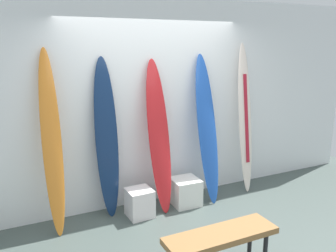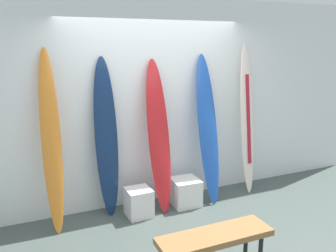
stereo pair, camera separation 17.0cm
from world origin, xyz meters
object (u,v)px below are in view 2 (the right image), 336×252
object	(u,v)px
surfboard_navy	(106,138)
display_block_center	(139,202)
surfboard_cobalt	(208,130)
display_block_left	(185,192)
surfboard_sunset	(51,143)
surfboard_ivory	(247,120)
bench	(215,239)
surfboard_crimson	(159,136)

from	to	relation	value
surfboard_navy	display_block_center	bearing A→B (deg)	-35.75
surfboard_cobalt	display_block_left	xyz separation A→B (m)	(-0.36, -0.05, -0.84)
surfboard_sunset	display_block_center	size ratio (longest dim) A/B	5.90
surfboard_ivory	surfboard_navy	bearing A→B (deg)	177.62
surfboard_ivory	display_block_left	distance (m)	1.40
surfboard_navy	bench	world-z (taller)	surfboard_navy
surfboard_ivory	display_block_left	size ratio (longest dim) A/B	5.79
surfboard_crimson	display_block_center	distance (m)	0.90
surfboard_navy	bench	distance (m)	1.91
display_block_center	surfboard_navy	bearing A→B (deg)	144.25
display_block_left	surfboard_cobalt	bearing A→B (deg)	8.23
surfboard_crimson	surfboard_ivory	bearing A→B (deg)	1.22
surfboard_crimson	display_block_left	xyz separation A→B (m)	(0.36, -0.07, -0.82)
surfboard_cobalt	display_block_left	size ratio (longest dim) A/B	5.40
surfboard_ivory	display_block_center	xyz separation A→B (m)	(-1.75, -0.15, -0.91)
surfboard_cobalt	display_block_center	world-z (taller)	surfboard_cobalt
surfboard_sunset	surfboard_crimson	xyz separation A→B (m)	(1.34, -0.01, -0.06)
surfboard_navy	surfboard_ivory	size ratio (longest dim) A/B	0.92
surfboard_crimson	bench	size ratio (longest dim) A/B	1.81
surfboard_sunset	display_block_left	distance (m)	1.92
surfboard_ivory	bench	bearing A→B (deg)	-132.67
surfboard_navy	surfboard_crimson	xyz separation A→B (m)	(0.67, -0.12, -0.02)
surfboard_cobalt	surfboard_crimson	bearing A→B (deg)	178.46
surfboard_navy	display_block_center	world-z (taller)	surfboard_navy
bench	surfboard_crimson	bearing A→B (deg)	87.06
surfboard_navy	surfboard_crimson	size ratio (longest dim) A/B	1.02
surfboard_crimson	display_block_left	distance (m)	0.90
surfboard_navy	display_block_left	xyz separation A→B (m)	(1.03, -0.19, -0.84)
surfboard_crimson	surfboard_cobalt	size ratio (longest dim) A/B	0.97
surfboard_navy	display_block_left	distance (m)	1.35
surfboard_crimson	surfboard_cobalt	bearing A→B (deg)	-1.54
surfboard_crimson	surfboard_navy	bearing A→B (deg)	170.06
surfboard_crimson	display_block_center	xyz separation A→B (m)	(-0.33, -0.12, -0.82)
display_block_left	bench	world-z (taller)	bench
display_block_center	surfboard_cobalt	bearing A→B (deg)	5.59
surfboard_cobalt	bench	bearing A→B (deg)	-117.20
surfboard_sunset	display_block_center	xyz separation A→B (m)	(1.01, -0.13, -0.88)
surfboard_cobalt	display_block_left	world-z (taller)	surfboard_cobalt
surfboard_navy	surfboard_crimson	bearing A→B (deg)	-9.94
surfboard_cobalt	surfboard_navy	bearing A→B (deg)	174.41
surfboard_sunset	surfboard_crimson	size ratio (longest dim) A/B	1.08
display_block_left	surfboard_navy	bearing A→B (deg)	169.61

